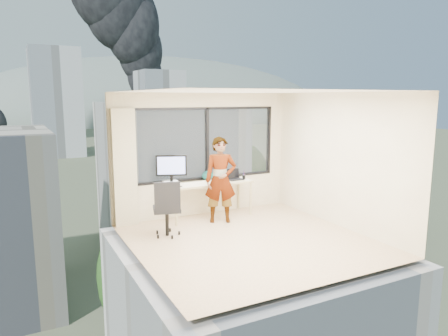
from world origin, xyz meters
TOP-DOWN VIEW (x-y plane):
  - floor at (0.00, 0.00)m, footprint 4.00×4.00m
  - ceiling at (0.00, 0.00)m, footprint 4.00×4.00m
  - wall_front at (0.00, -2.00)m, footprint 4.00×0.01m
  - wall_left at (-2.00, 0.00)m, footprint 0.01×4.00m
  - wall_right at (2.00, 0.00)m, footprint 0.01×4.00m
  - window_wall at (0.05, 2.00)m, footprint 3.30×0.16m
  - curtain at (-1.72, 1.88)m, footprint 0.45×0.14m
  - desk at (0.00, 1.66)m, footprint 1.80×0.60m
  - chair at (-1.22, 0.91)m, footprint 0.67×0.67m
  - person at (0.05, 1.24)m, footprint 0.74×0.62m
  - monitor at (-0.80, 1.77)m, footprint 0.63×0.33m
  - game_console at (-0.80, 1.87)m, footprint 0.31×0.27m
  - laptop at (0.60, 1.63)m, footprint 0.34×0.36m
  - cellphone at (-0.73, 1.53)m, footprint 0.13×0.09m
  - pen_cup at (0.80, 1.61)m, footprint 0.07×0.07m
  - handbag at (0.06, 1.88)m, footprint 0.28×0.17m
  - exterior_ground at (0.00, 120.00)m, footprint 400.00×400.00m
  - near_bldg_b at (12.00, 38.00)m, footprint 14.00×13.00m
  - near_bldg_c at (30.00, 28.00)m, footprint 12.00×10.00m
  - far_tower_b at (8.00, 120.00)m, footprint 13.00×13.00m
  - far_tower_c at (45.00, 140.00)m, footprint 15.00×15.00m
  - hill_b at (100.00, 320.00)m, footprint 300.00×220.00m
  - tree_b at (4.00, 18.00)m, footprint 7.60×7.60m
  - tree_c at (22.00, 40.00)m, footprint 8.40×8.40m
  - smoke_plume_b at (55.00, 170.00)m, footprint 30.00×18.00m

SIDE VIEW (x-z plane):
  - exterior_ground at x=0.00m, z-range -14.02..-13.98m
  - hill_b at x=100.00m, z-range -62.00..34.00m
  - tree_b at x=4.00m, z-range -14.00..-5.00m
  - near_bldg_c at x=30.00m, z-range -14.00..-4.00m
  - tree_c at x=22.00m, z-range -14.00..-4.00m
  - near_bldg_b at x=12.00m, z-range -14.00..2.00m
  - far_tower_c at x=45.00m, z-range -14.00..12.00m
  - floor at x=0.00m, z-range -0.01..0.01m
  - desk at x=0.00m, z-range 0.00..0.75m
  - chair at x=-1.22m, z-range 0.00..1.07m
  - cellphone at x=-0.73m, z-range 0.75..0.76m
  - game_console at x=-0.80m, z-range 0.75..0.82m
  - pen_cup at x=0.80m, z-range 0.75..0.84m
  - handbag at x=0.06m, z-range 0.75..0.95m
  - laptop at x=0.60m, z-range 0.75..0.96m
  - person at x=0.05m, z-range 0.00..1.73m
  - far_tower_b at x=8.00m, z-range -14.00..16.00m
  - monitor at x=-0.80m, z-range 0.75..1.37m
  - curtain at x=-1.72m, z-range 0.00..2.30m
  - wall_front at x=0.00m, z-range 0.00..2.60m
  - wall_left at x=-2.00m, z-range 0.00..2.60m
  - wall_right at x=2.00m, z-range 0.00..2.60m
  - window_wall at x=0.05m, z-range 0.75..2.30m
  - ceiling at x=0.00m, z-range 2.60..2.60m
  - smoke_plume_b at x=55.00m, z-range -8.00..62.00m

